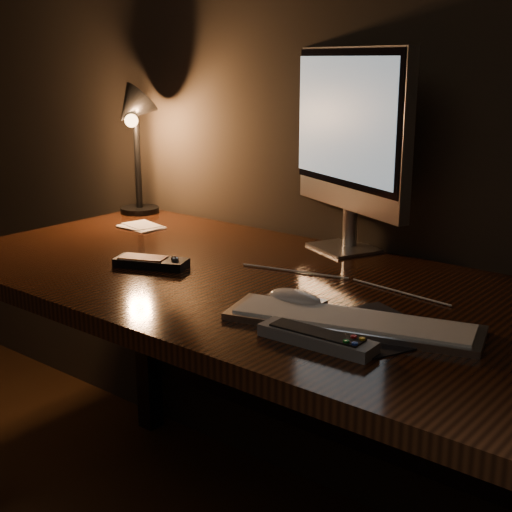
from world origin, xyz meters
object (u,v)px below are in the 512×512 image
Objects in this scene: desk at (283,327)px; tv_remote at (317,338)px; keyboard at (352,322)px; desk_lamp at (133,127)px; monitor at (347,133)px; mouse at (295,300)px; media_remote at (151,262)px.

tv_remote is (0.29, -0.30, 0.14)m from desk.
tv_remote is at bearing -106.32° from keyboard.
keyboard is 1.15× the size of desk_lamp.
tv_remote is 1.15m from desk_lamp.
desk is 0.49m from monitor.
media_remote is at bearing 177.91° from mouse.
desk_lamp is (-0.70, -0.06, -0.02)m from monitor.
desk_lamp is (-1.00, 0.50, 0.26)m from tv_remote.
keyboard is 2.55× the size of media_remote.
desk_lamp is (-0.86, 0.36, 0.26)m from mouse.
media_remote is (-0.26, -0.41, -0.28)m from monitor.
tv_remote is at bearing -37.09° from media_remote.
monitor reaches higher than media_remote.
media_remote reaches higher than keyboard.
keyboard is 0.15m from mouse.
tv_remote is (0.14, -0.13, 0.00)m from mouse.
desk_lamp is at bearing 156.18° from mouse.
mouse is (-0.14, 0.02, 0.00)m from keyboard.
keyboard is 0.56m from media_remote.
monitor reaches higher than mouse.
desk is 0.37m from keyboard.
media_remote is at bearing -150.03° from desk.
monitor is (-0.01, 0.26, 0.42)m from desk.
desk is 3.48× the size of keyboard.
monitor is 0.69m from tv_remote.
desk is 0.44m from tv_remote.
mouse reaches higher than keyboard.
desk is 8.90× the size of media_remote.
mouse is 0.64× the size of media_remote.
media_remote is 0.63m from desk_lamp.
mouse is at bearing -28.28° from desk_lamp.
tv_remote is (-0.00, -0.11, 0.00)m from keyboard.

